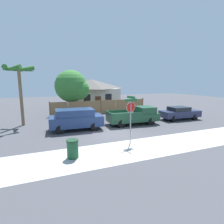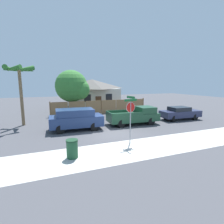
# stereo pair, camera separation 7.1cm
# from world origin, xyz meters

# --- Properties ---
(ground_plane) EXTENTS (80.00, 80.00, 0.00)m
(ground_plane) POSITION_xyz_m (0.00, 0.00, 0.00)
(ground_plane) COLOR #47474C
(sidewalk_strip) EXTENTS (36.00, 3.20, 0.01)m
(sidewalk_strip) POSITION_xyz_m (0.00, -3.60, 0.00)
(sidewalk_strip) COLOR beige
(sidewalk_strip) RESTS_ON ground
(wooden_fence) EXTENTS (12.66, 0.12, 1.84)m
(wooden_fence) POSITION_xyz_m (1.88, 8.79, 0.87)
(wooden_fence) COLOR #997047
(wooden_fence) RESTS_ON ground
(house) EXTENTS (7.95, 7.63, 4.52)m
(house) POSITION_xyz_m (2.56, 15.72, 2.34)
(house) COLOR beige
(house) RESTS_ON ground
(oak_tree) EXTENTS (4.22, 4.02, 5.57)m
(oak_tree) POSITION_xyz_m (-1.46, 9.94, 3.46)
(oak_tree) COLOR brown
(oak_tree) RESTS_ON ground
(palm_tree) EXTENTS (2.73, 2.94, 5.54)m
(palm_tree) POSITION_xyz_m (-6.94, 5.61, 4.76)
(palm_tree) COLOR brown
(palm_tree) RESTS_ON ground
(red_suv) EXTENTS (4.52, 2.21, 1.80)m
(red_suv) POSITION_xyz_m (-2.56, 2.15, 0.98)
(red_suv) COLOR navy
(red_suv) RESTS_ON ground
(orange_pickup) EXTENTS (5.01, 2.28, 1.67)m
(orange_pickup) POSITION_xyz_m (3.15, 2.13, 0.82)
(orange_pickup) COLOR #1E472D
(orange_pickup) RESTS_ON ground
(parked_sedan) EXTENTS (4.45, 2.00, 1.41)m
(parked_sedan) POSITION_xyz_m (8.74, 2.15, 0.74)
(parked_sedan) COLOR #282D4C
(parked_sedan) RESTS_ON ground
(stop_sign) EXTENTS (0.95, 0.85, 3.16)m
(stop_sign) POSITION_xyz_m (0.18, -2.57, 2.14)
(stop_sign) COLOR gray
(stop_sign) RESTS_ON ground
(trash_bin) EXTENTS (0.65, 0.65, 1.02)m
(trash_bin) POSITION_xyz_m (-3.78, -3.48, 0.51)
(trash_bin) COLOR #1E4C2D
(trash_bin) RESTS_ON ground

